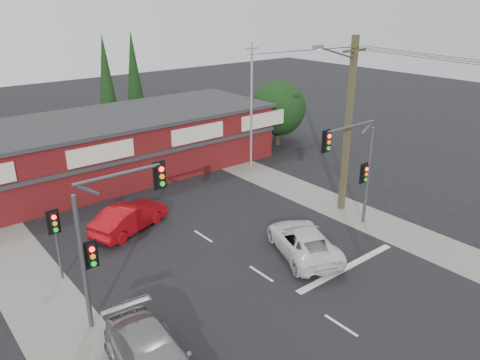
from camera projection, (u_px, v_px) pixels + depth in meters
ground at (270, 280)px, 20.97m from camera, size 120.00×120.00×0.00m
road_strip at (206, 238)px, 24.59m from camera, size 14.00×70.00×0.01m
verge_left at (40, 299)px, 19.61m from camera, size 3.00×70.00×0.02m
verge_right at (316, 198)px, 29.57m from camera, size 3.00×70.00×0.02m
stop_line at (347, 267)px, 21.93m from camera, size 6.50×0.35×0.01m
white_suv at (303, 241)px, 22.85m from camera, size 4.14×5.63×1.42m
red_sedan at (129, 217)px, 25.19m from camera, size 4.93×3.22×1.53m
lane_dashes at (180, 221)px, 26.47m from camera, size 0.12×52.80×0.01m
shop_building at (92, 150)px, 31.92m from camera, size 27.30×8.40×4.22m
tree_cluster at (276, 110)px, 39.71m from camera, size 5.90×5.10×5.50m
conifer_near at (106, 80)px, 38.41m from camera, size 1.80×1.80×9.25m
conifer_far at (134, 73)px, 41.91m from camera, size 1.80×1.80×9.25m
traffic_mast_left at (107, 227)px, 17.23m from camera, size 3.77×0.27×5.97m
traffic_mast_right at (357, 160)px, 24.28m from camera, size 3.96×0.27×5.97m
pedestal_signal at (55, 231)px, 20.23m from camera, size 0.55×0.27×3.38m
utility_pole at (347, 121)px, 26.07m from camera, size 4.38×0.59×10.00m
steel_pole at (251, 105)px, 33.23m from camera, size 1.20×0.16×9.00m
power_lines at (453, 64)px, 20.86m from camera, size 2.01×29.00×1.22m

